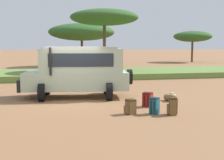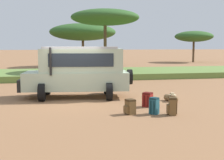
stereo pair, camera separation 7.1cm
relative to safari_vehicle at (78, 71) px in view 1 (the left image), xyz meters
name	(u,v)px [view 1 (the left image)]	position (x,y,z in m)	size (l,w,h in m)	color
ground_plane	(73,101)	(-0.38, -1.02, -1.29)	(320.00, 320.00, 0.00)	#936642
grass_bank	(60,74)	(-0.38, 9.99, -1.07)	(120.00, 7.00, 0.44)	olive
safari_vehicle	(78,71)	(0.00, 0.00, 0.00)	(5.46, 3.14, 2.44)	#B2C6A8
backpack_beside_front_wheel	(130,107)	(1.45, -4.11, -1.03)	(0.45, 0.42, 0.55)	brown
backpack_cluster_center	(148,100)	(2.52, -2.94, -1.01)	(0.49, 0.49, 0.59)	maroon
backpack_near_rear_wheel	(155,106)	(2.32, -4.29, -1.00)	(0.42, 0.41, 0.62)	#235B6B
backpack_outermost	(172,106)	(2.91, -4.54, -0.98)	(0.42, 0.42, 0.64)	brown
duffel_bag_low_black_case	(171,98)	(3.94, -1.95, -1.14)	(0.47, 0.81, 0.39)	brown
acacia_tree_far_left	(82,32)	(2.76, 22.05, 2.75)	(7.79, 6.73, 5.06)	brown
acacia_tree_left_mid	(104,18)	(3.17, 9.99, 3.41)	(5.50, 5.28, 5.37)	brown
acacia_tree_centre_back	(193,37)	(19.89, 28.01, 2.49)	(5.56, 5.88, 4.59)	brown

